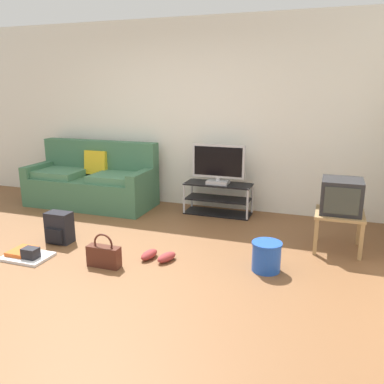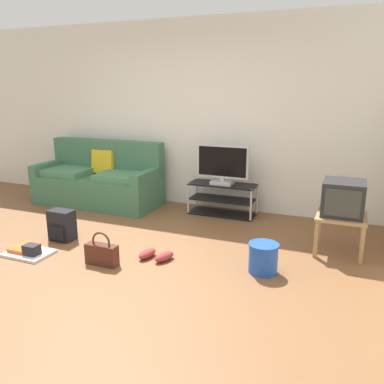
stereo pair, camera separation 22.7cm
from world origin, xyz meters
name	(u,v)px [view 2 (the right image)]	position (x,y,z in m)	size (l,w,h in m)	color
ground_plane	(97,266)	(0.00, 0.00, -0.01)	(9.00, 9.80, 0.02)	brown
wall_back	(189,115)	(0.00, 2.45, 1.35)	(9.00, 0.10, 2.70)	silver
couch	(99,181)	(-1.28, 1.92, 0.35)	(1.91, 0.82, 0.95)	#3D6B4C
tv_stand	(222,199)	(0.66, 2.09, 0.22)	(0.94, 0.37, 0.44)	black
flat_tv	(223,165)	(0.66, 2.07, 0.72)	(0.74, 0.22, 0.55)	#B2B2B7
side_table	(341,221)	(2.25, 1.28, 0.36)	(0.51, 0.51, 0.43)	#9E7A4C
crt_tv	(343,198)	(2.25, 1.29, 0.61)	(0.42, 0.43, 0.37)	#232326
backpack	(62,225)	(-0.78, 0.44, 0.18)	(0.29, 0.25, 0.36)	black
handbag	(102,253)	(0.05, 0.04, 0.12)	(0.34, 0.12, 0.35)	#4C2319
cleaning_bucket	(263,257)	(1.60, 0.48, 0.16)	(0.30, 0.30, 0.29)	blue
sneakers_pair	(156,255)	(0.49, 0.36, 0.04)	(0.37, 0.27, 0.09)	#993333
floor_tray	(28,251)	(-0.84, -0.05, 0.04)	(0.48, 0.35, 0.14)	silver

